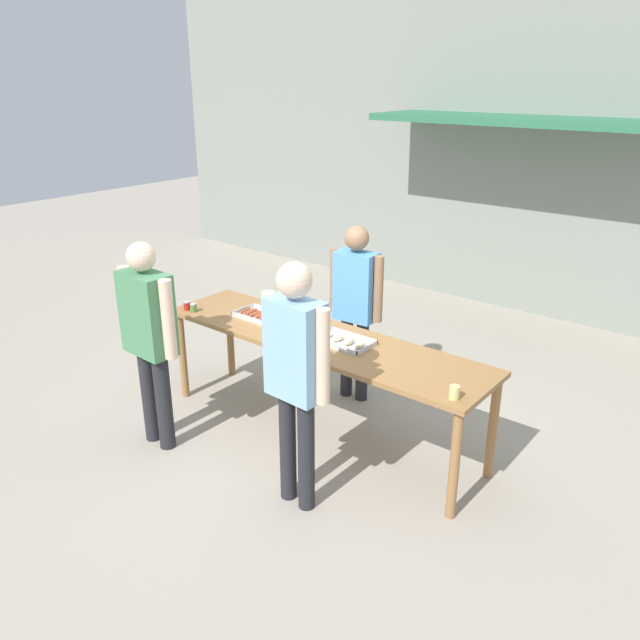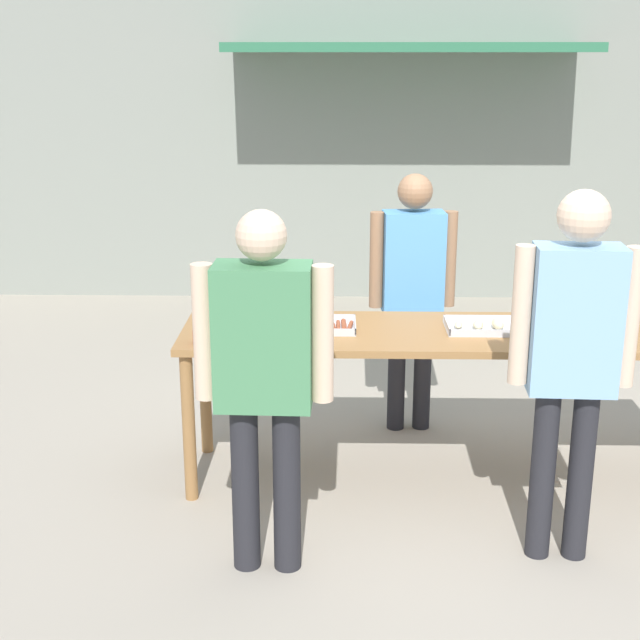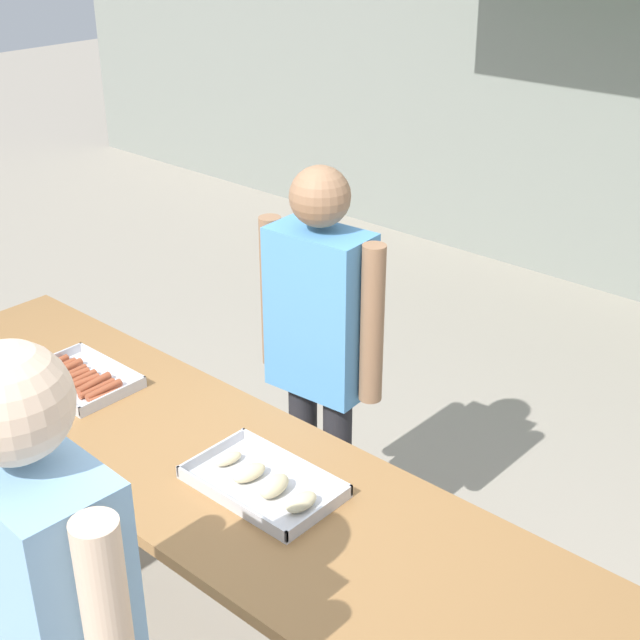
{
  "view_description": "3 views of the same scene",
  "coord_description": "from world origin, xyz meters",
  "px_view_note": "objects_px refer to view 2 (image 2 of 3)",
  "views": [
    {
      "loc": [
        2.92,
        -3.64,
        2.88
      ],
      "look_at": [
        0.0,
        0.0,
        1.04
      ],
      "focal_mm": 35.0,
      "sensor_mm": 36.0,
      "label": 1
    },
    {
      "loc": [
        -0.61,
        -4.72,
        2.37
      ],
      "look_at": [
        -0.71,
        0.02,
        0.94
      ],
      "focal_mm": 50.0,
      "sensor_mm": 36.0,
      "label": 2
    },
    {
      "loc": [
        1.8,
        -1.5,
        2.53
      ],
      "look_at": [
        -0.14,
        0.69,
        1.08
      ],
      "focal_mm": 50.0,
      "sensor_mm": 36.0,
      "label": 3
    }
  ],
  "objects_px": {
    "food_tray_sausages": "(320,326)",
    "person_server_behind_table": "(412,280)",
    "condiment_jar_mustard": "(199,337)",
    "person_customer_with_cup": "(573,345)",
    "condiment_jar_ketchup": "(215,337)",
    "person_customer_holding_hotdog": "(264,364)",
    "food_tray_buns": "(490,326)"
  },
  "relations": [
    {
      "from": "food_tray_sausages",
      "to": "food_tray_buns",
      "type": "xyz_separation_m",
      "value": [
        0.94,
        -0.0,
        0.0
      ]
    },
    {
      "from": "food_tray_sausages",
      "to": "person_server_behind_table",
      "type": "height_order",
      "value": "person_server_behind_table"
    },
    {
      "from": "condiment_jar_ketchup",
      "to": "person_customer_with_cup",
      "type": "relative_size",
      "value": 0.04
    },
    {
      "from": "condiment_jar_ketchup",
      "to": "person_server_behind_table",
      "type": "distance_m",
      "value": 1.46
    },
    {
      "from": "food_tray_sausages",
      "to": "person_customer_holding_hotdog",
      "type": "bearing_deg",
      "value": -103.36
    },
    {
      "from": "food_tray_buns",
      "to": "person_server_behind_table",
      "type": "xyz_separation_m",
      "value": [
        -0.38,
        0.67,
        0.09
      ]
    },
    {
      "from": "condiment_jar_mustard",
      "to": "condiment_jar_ketchup",
      "type": "relative_size",
      "value": 1.0
    },
    {
      "from": "condiment_jar_mustard",
      "to": "food_tray_buns",
      "type": "bearing_deg",
      "value": 9.89
    },
    {
      "from": "condiment_jar_mustard",
      "to": "person_customer_with_cup",
      "type": "relative_size",
      "value": 0.04
    },
    {
      "from": "food_tray_sausages",
      "to": "condiment_jar_ketchup",
      "type": "height_order",
      "value": "condiment_jar_ketchup"
    },
    {
      "from": "condiment_jar_mustard",
      "to": "person_server_behind_table",
      "type": "xyz_separation_m",
      "value": [
        1.2,
        0.95,
        0.08
      ]
    },
    {
      "from": "person_server_behind_table",
      "to": "condiment_jar_mustard",
      "type": "bearing_deg",
      "value": -146.21
    },
    {
      "from": "person_customer_with_cup",
      "to": "food_tray_buns",
      "type": "bearing_deg",
      "value": -72.36
    },
    {
      "from": "condiment_jar_mustard",
      "to": "person_customer_with_cup",
      "type": "xyz_separation_m",
      "value": [
        1.81,
        -0.58,
        0.16
      ]
    },
    {
      "from": "condiment_jar_ketchup",
      "to": "person_customer_holding_hotdog",
      "type": "bearing_deg",
      "value": -66.04
    },
    {
      "from": "condiment_jar_mustard",
      "to": "person_server_behind_table",
      "type": "distance_m",
      "value": 1.53
    },
    {
      "from": "person_customer_with_cup",
      "to": "condiment_jar_mustard",
      "type": "bearing_deg",
      "value": -15.15
    },
    {
      "from": "food_tray_sausages",
      "to": "condiment_jar_mustard",
      "type": "xyz_separation_m",
      "value": [
        -0.64,
        -0.28,
        0.02
      ]
    },
    {
      "from": "food_tray_buns",
      "to": "condiment_jar_ketchup",
      "type": "xyz_separation_m",
      "value": [
        -1.49,
        -0.27,
        0.02
      ]
    },
    {
      "from": "condiment_jar_mustard",
      "to": "person_customer_holding_hotdog",
      "type": "height_order",
      "value": "person_customer_holding_hotdog"
    },
    {
      "from": "food_tray_sausages",
      "to": "condiment_jar_ketchup",
      "type": "relative_size",
      "value": 5.09
    },
    {
      "from": "condiment_jar_mustard",
      "to": "person_server_behind_table",
      "type": "height_order",
      "value": "person_server_behind_table"
    },
    {
      "from": "food_tray_sausages",
      "to": "person_server_behind_table",
      "type": "distance_m",
      "value": 0.88
    },
    {
      "from": "condiment_jar_mustard",
      "to": "person_server_behind_table",
      "type": "relative_size",
      "value": 0.05
    },
    {
      "from": "food_tray_sausages",
      "to": "person_server_behind_table",
      "type": "bearing_deg",
      "value": 50.05
    },
    {
      "from": "person_customer_holding_hotdog",
      "to": "condiment_jar_ketchup",
      "type": "bearing_deg",
      "value": -64.37
    },
    {
      "from": "person_customer_with_cup",
      "to": "condiment_jar_ketchup",
      "type": "bearing_deg",
      "value": -16.04
    },
    {
      "from": "person_customer_holding_hotdog",
      "to": "person_server_behind_table",
      "type": "bearing_deg",
      "value": -113.98
    },
    {
      "from": "condiment_jar_mustard",
      "to": "condiment_jar_ketchup",
      "type": "xyz_separation_m",
      "value": [
        0.09,
        0.0,
        0.0
      ]
    },
    {
      "from": "condiment_jar_mustard",
      "to": "person_customer_with_cup",
      "type": "bearing_deg",
      "value": -17.83
    },
    {
      "from": "person_customer_holding_hotdog",
      "to": "food_tray_sausages",
      "type": "bearing_deg",
      "value": -101.69
    },
    {
      "from": "condiment_jar_ketchup",
      "to": "person_customer_holding_hotdog",
      "type": "height_order",
      "value": "person_customer_holding_hotdog"
    }
  ]
}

